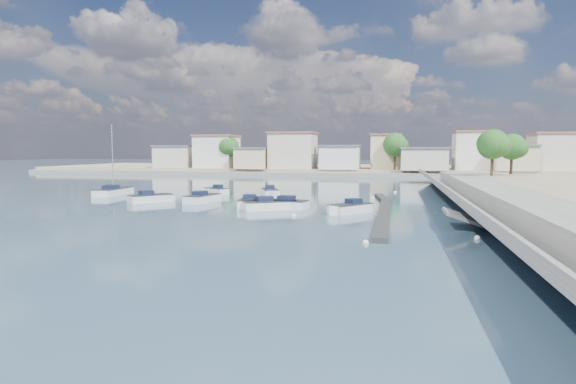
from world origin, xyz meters
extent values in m
plane|color=#2A4655|center=(0.00, 40.00, 0.00)|extent=(400.00, 400.00, 0.00)
cube|color=slate|center=(18.50, 13.00, 0.90)|extent=(5.00, 90.00, 1.80)
cube|color=slate|center=(14.15, 13.00, 0.90)|extent=(4.17, 90.00, 2.86)
cube|color=slate|center=(14.00, 4.00, 0.40)|extent=(5.31, 3.50, 1.94)
cube|color=black|center=(7.00, 10.00, 0.17)|extent=(1.00, 26.00, 0.35)
cube|color=black|center=(6.50, 24.00, 0.15)|extent=(2.00, 8.05, 0.30)
cube|color=gray|center=(0.00, 92.00, 0.70)|extent=(160.00, 40.00, 1.40)
cube|color=slate|center=(0.00, 71.00, 0.40)|extent=(160.00, 2.50, 0.80)
cube|color=beige|center=(-44.00, 76.00, 3.90)|extent=(8.00, 8.00, 5.00)
cube|color=#595960|center=(-44.00, 76.00, 6.58)|extent=(8.48, 8.48, 0.35)
cube|color=silver|center=(-34.00, 78.00, 5.15)|extent=(9.00, 9.00, 7.50)
cube|color=#99513D|center=(-34.00, 78.00, 9.08)|extent=(9.54, 9.54, 0.35)
cube|color=beige|center=(-24.00, 75.00, 3.65)|extent=(7.00, 8.00, 4.50)
cube|color=#595960|center=(-24.00, 75.00, 6.08)|extent=(7.42, 8.48, 0.35)
cube|color=beige|center=(-15.00, 77.00, 5.40)|extent=(10.00, 9.00, 8.00)
cube|color=#99513D|center=(-15.00, 77.00, 9.58)|extent=(10.60, 9.54, 0.35)
cube|color=silver|center=(-4.00, 76.00, 3.90)|extent=(8.50, 8.50, 5.00)
cube|color=#595960|center=(-4.00, 76.00, 6.58)|extent=(9.01, 9.01, 0.35)
cube|color=beige|center=(6.00, 79.00, 5.15)|extent=(6.50, 7.50, 7.50)
cube|color=#99513D|center=(6.00, 79.00, 9.08)|extent=(6.89, 7.95, 0.35)
cube|color=beige|center=(14.00, 75.00, 3.65)|extent=(9.50, 9.00, 4.50)
cube|color=#595960|center=(14.00, 75.00, 6.08)|extent=(10.07, 9.54, 0.35)
cube|color=silver|center=(24.00, 78.00, 5.40)|extent=(7.00, 8.00, 8.00)
cube|color=#99513D|center=(24.00, 78.00, 9.58)|extent=(7.42, 8.48, 0.35)
cube|color=beige|center=(32.00, 76.00, 3.90)|extent=(8.00, 9.00, 5.00)
cube|color=#595960|center=(32.00, 76.00, 6.58)|extent=(8.48, 9.54, 0.35)
cube|color=beige|center=(41.00, 77.00, 5.15)|extent=(10.50, 8.50, 7.50)
cube|color=#99513D|center=(41.00, 77.00, 9.08)|extent=(11.13, 9.01, 0.35)
cylinder|color=#38281E|center=(-30.00, 75.00, 3.09)|extent=(0.44, 0.44, 3.38)
sphere|color=#204F1A|center=(-30.00, 75.00, 6.43)|extent=(4.80, 4.80, 4.80)
sphere|color=#204F1A|center=(-29.10, 74.40, 6.20)|extent=(3.60, 3.60, 3.60)
sphere|color=#204F1A|center=(-30.75, 75.45, 6.58)|extent=(3.30, 3.30, 3.30)
cylinder|color=#38281E|center=(-12.00, 78.00, 2.86)|extent=(0.44, 0.44, 2.93)
sphere|color=#204F1A|center=(-12.00, 78.00, 5.75)|extent=(4.16, 4.16, 4.16)
sphere|color=#204F1A|center=(-11.22, 77.48, 5.56)|extent=(3.12, 3.12, 3.12)
sphere|color=#204F1A|center=(-12.65, 78.39, 5.88)|extent=(2.86, 2.86, 2.86)
cylinder|color=#38281E|center=(8.00, 74.00, 3.20)|extent=(0.44, 0.44, 3.60)
sphere|color=#204F1A|center=(8.00, 74.00, 6.76)|extent=(5.12, 5.12, 5.12)
sphere|color=#204F1A|center=(8.96, 73.36, 6.52)|extent=(3.84, 3.84, 3.84)
sphere|color=#204F1A|center=(7.20, 74.48, 6.92)|extent=(3.52, 3.52, 3.52)
cylinder|color=#38281E|center=(24.00, 77.00, 2.97)|extent=(0.44, 0.44, 3.15)
sphere|color=#204F1A|center=(24.00, 77.00, 6.09)|extent=(4.48, 4.48, 4.48)
sphere|color=#204F1A|center=(24.84, 76.44, 5.88)|extent=(3.36, 3.36, 3.36)
sphere|color=#204F1A|center=(23.30, 77.42, 6.23)|extent=(3.08, 3.08, 3.08)
cylinder|color=#38281E|center=(40.00, 76.00, 2.75)|extent=(0.44, 0.44, 2.70)
sphere|color=#204F1A|center=(40.00, 76.00, 5.42)|extent=(3.84, 3.84, 3.84)
sphere|color=#204F1A|center=(40.72, 75.52, 5.24)|extent=(2.88, 2.88, 2.88)
sphere|color=#204F1A|center=(39.40, 76.36, 5.54)|extent=(2.64, 2.64, 2.64)
cylinder|color=#38281E|center=(22.00, 44.00, 3.38)|extent=(0.44, 0.44, 3.15)
sphere|color=#204F1A|center=(22.00, 44.00, 6.49)|extent=(4.48, 4.48, 4.48)
sphere|color=#204F1A|center=(22.84, 43.44, 6.28)|extent=(3.36, 3.36, 3.36)
sphere|color=#204F1A|center=(21.30, 44.42, 6.63)|extent=(3.08, 3.08, 3.08)
cylinder|color=#38281E|center=(26.00, 50.00, 3.26)|extent=(0.44, 0.44, 2.93)
sphere|color=#204F1A|center=(26.00, 50.00, 6.15)|extent=(4.16, 4.16, 4.16)
sphere|color=#204F1A|center=(26.78, 49.48, 5.96)|extent=(3.12, 3.12, 3.12)
sphere|color=#204F1A|center=(25.35, 50.39, 6.29)|extent=(2.86, 2.86, 2.86)
cube|color=white|center=(-6.13, 13.53, 0.30)|extent=(2.41, 4.87, 1.00)
cube|color=white|center=(-6.38, 15.52, 0.30)|extent=(1.81, 1.81, 1.00)
cube|color=#262628|center=(-6.13, 13.53, 0.80)|extent=(2.45, 4.88, 0.08)
cube|color=#161E38|center=(-6.07, 13.07, 1.04)|extent=(1.30, 1.54, 0.48)
cube|color=white|center=(-18.00, 15.39, 0.30)|extent=(4.42, 4.69, 1.00)
cube|color=white|center=(-16.71, 16.88, 0.30)|extent=(1.41, 1.41, 1.00)
cube|color=#262628|center=(-18.00, 15.39, 0.80)|extent=(4.45, 4.72, 0.08)
cube|color=#161E38|center=(-18.30, 15.05, 1.04)|extent=(1.78, 1.80, 0.48)
cube|color=white|center=(-2.79, 12.88, 0.30)|extent=(5.35, 2.74, 1.00)
cube|color=white|center=(-4.96, 13.24, 0.30)|extent=(1.91, 1.91, 1.00)
cube|color=#262628|center=(-2.79, 12.88, 0.80)|extent=(5.35, 2.78, 0.08)
cube|color=#161E38|center=(-2.29, 12.80, 1.04)|extent=(1.70, 1.43, 0.48)
cube|color=white|center=(4.00, 10.93, 0.30)|extent=(3.96, 4.35, 1.00)
cube|color=white|center=(2.88, 9.53, 0.30)|extent=(1.34, 1.34, 1.00)
cube|color=#262628|center=(4.00, 10.93, 0.80)|extent=(3.98, 4.37, 0.08)
cube|color=#161E38|center=(4.26, 11.26, 1.04)|extent=(1.62, 1.65, 0.48)
cube|color=white|center=(-12.39, 16.35, 0.30)|extent=(2.83, 4.94, 1.00)
cube|color=white|center=(-11.95, 18.29, 0.30)|extent=(1.79, 1.79, 1.00)
cube|color=#262628|center=(-12.39, 16.35, 0.80)|extent=(2.87, 4.95, 0.08)
cube|color=#161E38|center=(-12.49, 15.89, 1.04)|extent=(1.42, 1.61, 0.48)
cube|color=white|center=(-14.27, 25.50, 0.30)|extent=(3.74, 3.13, 1.00)
cube|color=white|center=(-15.54, 26.33, 0.30)|extent=(1.19, 1.19, 1.00)
cube|color=#262628|center=(-14.27, 25.50, 0.80)|extent=(3.76, 3.16, 0.08)
cube|color=#161E38|center=(-13.98, 25.31, 1.04)|extent=(1.37, 1.32, 0.48)
cube|color=white|center=(-7.15, 25.36, 0.30)|extent=(3.29, 4.81, 1.00)
cube|color=white|center=(-6.40, 23.56, 0.30)|extent=(1.57, 1.57, 1.00)
cube|color=#262628|center=(-7.15, 25.36, 0.80)|extent=(3.32, 4.82, 0.08)
cube|color=#161E38|center=(-7.32, 25.77, 1.04)|extent=(1.49, 1.65, 0.48)
cube|color=white|center=(-3.68, 11.76, 0.30)|extent=(5.31, 4.22, 1.00)
cube|color=white|center=(-1.82, 12.84, 0.30)|extent=(1.69, 1.69, 1.00)
cube|color=#262628|center=(-3.68, 11.76, 0.80)|extent=(5.33, 4.26, 0.08)
cube|color=#161E38|center=(-4.11, 11.51, 1.04)|extent=(1.91, 1.81, 0.48)
cube|color=white|center=(-26.70, 22.10, 0.30)|extent=(2.44, 6.57, 1.00)
cube|color=white|center=(-26.82, 24.95, 0.30)|extent=(2.16, 2.16, 1.00)
cube|color=#262628|center=(-26.70, 22.10, 0.80)|extent=(2.48, 6.57, 0.08)
cube|color=#161E38|center=(-26.67, 21.45, 1.04)|extent=(1.42, 2.00, 0.48)
cylinder|color=silver|center=(-26.70, 22.10, 4.80)|extent=(0.12, 0.12, 8.00)
cylinder|color=silver|center=(-26.65, 20.90, 1.50)|extent=(0.18, 2.40, 0.08)
sphere|color=white|center=(13.00, -0.14, 0.05)|extent=(0.39, 0.39, 0.39)
sphere|color=white|center=(-0.48, 7.60, 0.05)|extent=(0.39, 0.39, 0.39)
sphere|color=white|center=(6.17, -3.15, 0.05)|extent=(0.39, 0.39, 0.39)
sphere|color=white|center=(4.92, 16.61, 0.05)|extent=(0.39, 0.39, 0.39)
sphere|color=white|center=(5.44, 24.50, 0.05)|extent=(0.39, 0.39, 0.39)
sphere|color=white|center=(8.00, 32.64, 0.05)|extent=(0.39, 0.39, 0.39)
camera|label=1|loc=(7.70, -32.12, 5.64)|focal=30.00mm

